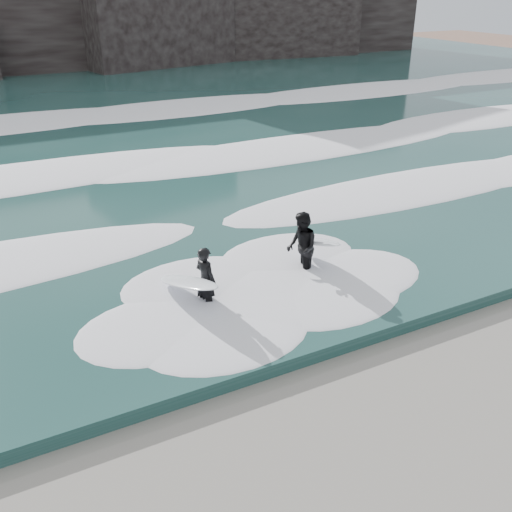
# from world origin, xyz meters

# --- Properties ---
(ground) EXTENTS (120.00, 120.00, 0.00)m
(ground) POSITION_xyz_m (0.00, 0.00, 0.00)
(ground) COLOR #8A5F48
(ground) RESTS_ON ground
(sea) EXTENTS (90.00, 52.00, 0.30)m
(sea) POSITION_xyz_m (0.00, 29.00, 0.15)
(sea) COLOR #1D4441
(sea) RESTS_ON ground
(headland) EXTENTS (70.00, 9.00, 10.00)m
(headland) POSITION_xyz_m (0.00, 46.00, 5.00)
(headland) COLOR black
(headland) RESTS_ON ground
(foam_near) EXTENTS (60.00, 3.20, 0.20)m
(foam_near) POSITION_xyz_m (0.00, 9.00, 0.40)
(foam_near) COLOR white
(foam_near) RESTS_ON sea
(foam_mid) EXTENTS (60.00, 4.00, 0.24)m
(foam_mid) POSITION_xyz_m (0.00, 16.00, 0.42)
(foam_mid) COLOR white
(foam_mid) RESTS_ON sea
(foam_far) EXTENTS (60.00, 4.80, 0.30)m
(foam_far) POSITION_xyz_m (0.00, 25.00, 0.45)
(foam_far) COLOR white
(foam_far) RESTS_ON sea
(surfer_left) EXTENTS (1.16, 2.32, 1.55)m
(surfer_left) POSITION_xyz_m (-2.40, 5.76, 0.78)
(surfer_left) COLOR black
(surfer_left) RESTS_ON ground
(surfer_right) EXTENTS (1.14, 1.88, 1.74)m
(surfer_right) POSITION_xyz_m (0.37, 6.03, 0.87)
(surfer_right) COLOR black
(surfer_right) RESTS_ON ground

